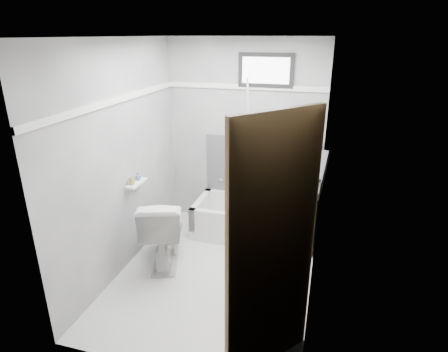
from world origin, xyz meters
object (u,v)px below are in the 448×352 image
(office_chair, at_px, (293,192))
(door, at_px, (306,283))
(soap_bottle_a, at_px, (132,180))
(bathtub, at_px, (254,220))
(toilet, at_px, (163,230))
(soap_bottle_b, at_px, (138,176))

(office_chair, distance_m, door, 2.31)
(office_chair, height_order, soap_bottle_a, office_chair)
(door, height_order, soap_bottle_a, door)
(bathtub, xyz_separation_m, door, (0.75, -2.21, 0.79))
(bathtub, relative_size, toilet, 1.85)
(soap_bottle_a, relative_size, soap_bottle_b, 1.30)
(soap_bottle_a, bearing_deg, office_chair, 29.71)
(toilet, height_order, soap_bottle_a, soap_bottle_a)
(office_chair, xyz_separation_m, soap_bottle_a, (-1.62, -0.93, 0.33))
(toilet, bearing_deg, office_chair, -163.65)
(soap_bottle_a, bearing_deg, soap_bottle_b, 90.00)
(bathtub, distance_m, door, 2.46)
(door, relative_size, soap_bottle_a, 18.28)
(office_chair, height_order, toilet, office_chair)
(office_chair, relative_size, door, 0.51)
(bathtub, height_order, soap_bottle_b, soap_bottle_b)
(office_chair, height_order, door, door)
(door, xyz_separation_m, soap_bottle_b, (-1.92, 1.47, -0.04))
(office_chair, distance_m, soap_bottle_b, 1.83)
(bathtub, xyz_separation_m, soap_bottle_a, (-1.17, -0.88, 0.76))
(toilet, distance_m, soap_bottle_b, 0.66)
(toilet, xyz_separation_m, soap_bottle_b, (-0.32, 0.11, 0.56))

